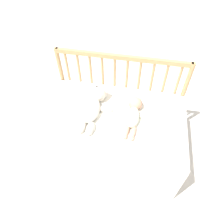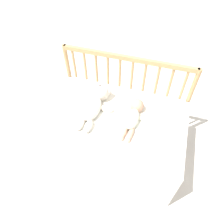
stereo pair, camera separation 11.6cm
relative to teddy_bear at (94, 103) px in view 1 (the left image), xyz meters
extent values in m
plane|color=silver|center=(0.16, -0.06, -0.55)|extent=(12.00, 12.00, 0.00)
cube|color=white|center=(0.16, -0.06, -0.30)|extent=(1.12, 0.70, 0.49)
cylinder|color=tan|center=(-0.39, 0.31, -0.15)|extent=(0.04, 0.04, 0.80)
cylinder|color=tan|center=(0.70, 0.31, -0.15)|extent=(0.04, 0.04, 0.80)
cube|color=tan|center=(0.16, 0.31, 0.24)|extent=(1.09, 0.03, 0.04)
cylinder|color=tan|center=(-0.32, 0.31, 0.08)|extent=(0.02, 0.02, 0.28)
cylinder|color=tan|center=(-0.21, 0.31, 0.08)|extent=(0.02, 0.02, 0.28)
cylinder|color=tan|center=(-0.11, 0.31, 0.08)|extent=(0.02, 0.02, 0.28)
cylinder|color=tan|center=(0.00, 0.31, 0.08)|extent=(0.02, 0.02, 0.28)
cylinder|color=tan|center=(0.10, 0.31, 0.08)|extent=(0.02, 0.02, 0.28)
cylinder|color=tan|center=(0.21, 0.31, 0.08)|extent=(0.02, 0.02, 0.28)
cylinder|color=tan|center=(0.31, 0.31, 0.08)|extent=(0.02, 0.02, 0.28)
cylinder|color=tan|center=(0.42, 0.31, 0.08)|extent=(0.02, 0.02, 0.28)
cylinder|color=tan|center=(0.52, 0.31, 0.08)|extent=(0.02, 0.02, 0.28)
cylinder|color=tan|center=(0.63, 0.31, 0.08)|extent=(0.02, 0.02, 0.28)
cube|color=white|center=(0.14, -0.07, -0.05)|extent=(0.84, 0.56, 0.01)
ellipsoid|color=silver|center=(0.00, -0.07, -0.01)|extent=(0.13, 0.24, 0.09)
sphere|color=silver|center=(0.00, 0.10, 0.02)|extent=(0.14, 0.14, 0.14)
sphere|color=tan|center=(0.00, 0.10, 0.06)|extent=(0.06, 0.06, 0.06)
sphere|color=black|center=(0.00, 0.10, 0.08)|extent=(0.02, 0.02, 0.02)
sphere|color=silver|center=(-0.06, 0.13, 0.02)|extent=(0.06, 0.06, 0.06)
sphere|color=silver|center=(0.06, 0.13, 0.02)|extent=(0.06, 0.06, 0.06)
ellipsoid|color=silver|center=(-0.10, -0.02, -0.03)|extent=(0.11, 0.06, 0.05)
ellipsoid|color=silver|center=(0.10, -0.02, -0.03)|extent=(0.11, 0.06, 0.05)
ellipsoid|color=silver|center=(-0.04, -0.23, -0.03)|extent=(0.06, 0.12, 0.06)
ellipsoid|color=silver|center=(0.03, -0.23, -0.03)|extent=(0.06, 0.12, 0.06)
ellipsoid|color=#EAEACC|center=(0.31, -0.07, -0.01)|extent=(0.10, 0.20, 0.09)
sphere|color=tan|center=(0.32, 0.06, 0.00)|extent=(0.11, 0.11, 0.11)
ellipsoid|color=#EAEACC|center=(0.23, -0.02, -0.04)|extent=(0.12, 0.04, 0.03)
ellipsoid|color=#EAEACC|center=(0.40, -0.03, -0.04)|extent=(0.12, 0.04, 0.03)
sphere|color=tan|center=(0.19, -0.01, -0.04)|extent=(0.03, 0.03, 0.03)
sphere|color=tan|center=(0.44, -0.02, -0.04)|extent=(0.03, 0.03, 0.03)
ellipsoid|color=tan|center=(0.29, -0.18, -0.04)|extent=(0.04, 0.12, 0.04)
ellipsoid|color=tan|center=(0.33, -0.18, -0.04)|extent=(0.04, 0.12, 0.04)
sphere|color=tan|center=(0.28, -0.24, -0.04)|extent=(0.03, 0.03, 0.03)
sphere|color=tan|center=(0.33, -0.24, -0.04)|extent=(0.03, 0.03, 0.03)
camera|label=1|loc=(0.35, -1.05, 1.10)|focal=32.00mm
camera|label=2|loc=(0.47, -1.02, 1.10)|focal=32.00mm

